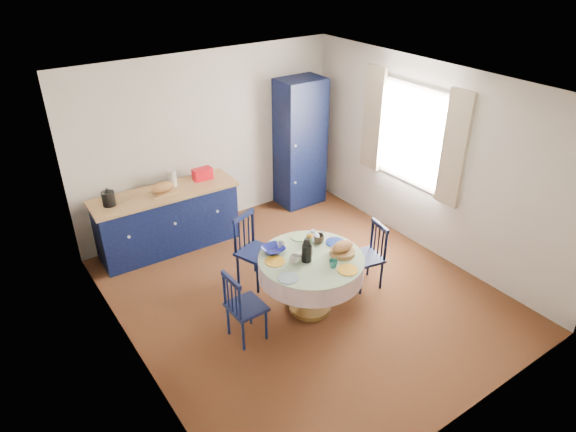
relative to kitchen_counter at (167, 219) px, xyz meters
name	(u,v)px	position (x,y,z in m)	size (l,w,h in m)	color
floor	(303,293)	(0.88, -1.90, -0.44)	(4.50, 4.50, 0.00)	black
ceiling	(307,88)	(0.88, -1.90, 2.06)	(4.50, 4.50, 0.00)	white
wall_back	(209,141)	(0.88, 0.35, 0.81)	(4.00, 0.02, 2.50)	silver
wall_left	(126,261)	(-1.12, -1.90, 0.81)	(0.02, 4.50, 2.50)	silver
wall_right	(430,161)	(2.88, -1.90, 0.81)	(0.02, 4.50, 2.50)	silver
window	(412,135)	(2.83, -1.60, 1.08)	(0.10, 1.74, 1.45)	white
kitchen_counter	(167,219)	(0.00, 0.00, 0.00)	(1.93, 0.66, 1.09)	black
pantry_cabinet	(300,143)	(2.28, 0.10, 0.55)	(0.70, 0.51, 1.98)	black
dining_table	(312,266)	(0.79, -2.17, 0.15)	(1.17, 1.17, 0.99)	brown
chair_left	(243,306)	(-0.09, -2.15, -0.02)	(0.37, 0.38, 0.84)	black
chair_far	(253,249)	(0.54, -1.33, 0.02)	(0.51, 0.50, 0.91)	black
chair_right	(369,255)	(1.65, -2.18, -0.02)	(0.42, 0.43, 0.83)	black
mug_a	(295,259)	(0.58, -2.14, 0.31)	(0.11, 0.11, 0.09)	silver
mug_b	(333,264)	(0.86, -2.45, 0.31)	(0.09, 0.09, 0.09)	#267064
mug_c	(318,239)	(1.02, -1.97, 0.32)	(0.14, 0.14, 0.11)	black
mug_d	(281,245)	(0.61, -1.82, 0.30)	(0.09, 0.09, 0.08)	silver
cobalt_bowl	(273,250)	(0.50, -1.83, 0.29)	(0.25, 0.25, 0.06)	navy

